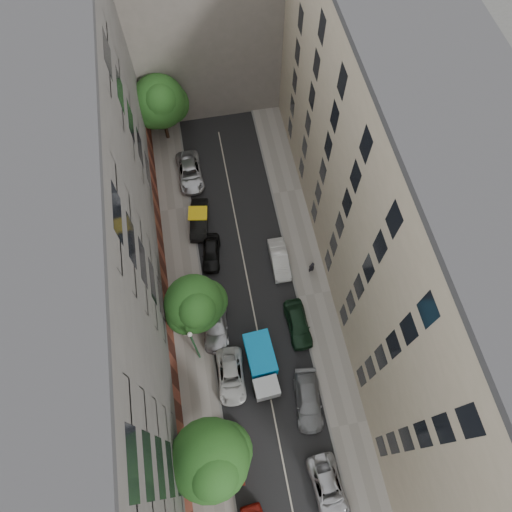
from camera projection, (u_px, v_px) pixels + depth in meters
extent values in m
plane|color=#4C4C49|center=(252.00, 305.00, 39.63)|extent=(120.00, 120.00, 0.00)
cube|color=black|center=(252.00, 305.00, 39.62)|extent=(8.00, 44.00, 0.02)
cube|color=gray|center=(190.00, 316.00, 39.11)|extent=(3.00, 44.00, 0.15)
cube|color=gray|center=(314.00, 294.00, 40.01)|extent=(3.00, 44.00, 0.15)
cube|color=#514F4C|center=(86.00, 282.00, 29.77)|extent=(8.00, 44.00, 20.00)
cube|color=#BCAC92|center=(407.00, 228.00, 31.57)|extent=(8.00, 44.00, 20.00)
cube|color=slate|center=(199.00, 3.00, 43.80)|extent=(18.00, 12.00, 18.00)
cube|color=black|center=(262.00, 368.00, 36.71)|extent=(2.29, 5.20, 0.28)
cube|color=#ADB0B2|center=(266.00, 388.00, 35.17)|extent=(1.97, 1.62, 1.60)
cube|color=#0DA0FA|center=(260.00, 354.00, 36.19)|extent=(2.28, 3.51, 1.70)
cylinder|color=black|center=(255.00, 393.00, 35.96)|extent=(0.26, 0.79, 0.79)
cylinder|color=black|center=(277.00, 388.00, 36.11)|extent=(0.26, 0.79, 0.79)
cylinder|color=black|center=(248.00, 352.00, 37.41)|extent=(0.26, 0.79, 0.79)
cylinder|color=black|center=(269.00, 348.00, 37.55)|extent=(0.26, 0.79, 0.79)
imported|color=#4E170F|center=(234.00, 456.00, 33.68)|extent=(1.85, 4.18, 1.33)
imported|color=silver|center=(231.00, 376.00, 36.29)|extent=(2.45, 4.77, 1.29)
imported|color=silver|center=(216.00, 323.00, 38.14)|extent=(2.53, 5.25, 1.47)
imported|color=black|center=(211.00, 253.00, 41.16)|extent=(2.21, 4.13, 1.34)
imported|color=black|center=(199.00, 220.00, 42.62)|extent=(2.28, 4.68, 1.48)
imported|color=#BCBDC1|center=(190.00, 172.00, 45.07)|extent=(2.44, 5.18, 1.43)
imported|color=#B5B5BA|center=(329.00, 489.00, 32.72)|extent=(2.52, 4.91, 1.33)
imported|color=gray|center=(308.00, 401.00, 35.39)|extent=(2.51, 5.02, 1.40)
imported|color=black|center=(298.00, 324.00, 38.10)|extent=(1.85, 4.43, 1.50)
imported|color=silver|center=(279.00, 259.00, 40.84)|extent=(1.51, 4.21, 1.38)
cylinder|color=#382619|center=(215.00, 462.00, 32.77)|extent=(0.36, 0.36, 2.62)
cylinder|color=#382619|center=(212.00, 461.00, 30.76)|extent=(0.24, 0.24, 1.87)
sphere|color=#254E1A|center=(210.00, 459.00, 29.11)|extent=(5.22, 5.22, 5.22)
sphere|color=#254E1A|center=(223.00, 451.00, 30.17)|extent=(3.92, 3.92, 3.92)
sphere|color=#254E1A|center=(201.00, 470.00, 29.31)|extent=(3.66, 3.66, 3.66)
sphere|color=#254E1A|center=(213.00, 472.00, 27.91)|extent=(3.39, 3.39, 3.39)
cylinder|color=#382619|center=(200.00, 320.00, 37.56)|extent=(0.36, 0.36, 2.51)
cylinder|color=#382619|center=(197.00, 312.00, 35.63)|extent=(0.24, 0.24, 1.79)
sphere|color=#254E1A|center=(194.00, 304.00, 34.06)|extent=(4.50, 4.50, 4.50)
sphere|color=#254E1A|center=(206.00, 301.00, 35.08)|extent=(3.38, 3.38, 3.38)
sphere|color=#254E1A|center=(186.00, 314.00, 34.24)|extent=(3.15, 3.15, 3.15)
sphere|color=#254E1A|center=(196.00, 309.00, 32.90)|extent=(2.93, 2.93, 2.93)
cylinder|color=#382619|center=(166.00, 129.00, 46.71)|extent=(0.36, 0.36, 2.41)
cylinder|color=#382619|center=(162.00, 114.00, 44.86)|extent=(0.24, 0.24, 1.72)
sphere|color=#254E1A|center=(159.00, 102.00, 43.35)|extent=(5.11, 5.11, 5.11)
sphere|color=#254E1A|center=(170.00, 104.00, 44.34)|extent=(3.84, 3.84, 3.84)
sphere|color=#254E1A|center=(153.00, 110.00, 43.51)|extent=(3.58, 3.58, 3.58)
sphere|color=#254E1A|center=(160.00, 100.00, 42.22)|extent=(3.32, 3.32, 3.32)
cylinder|color=#1A5C2B|center=(195.00, 347.00, 34.63)|extent=(0.14, 0.14, 6.33)
sphere|color=silver|center=(190.00, 334.00, 31.70)|extent=(0.36, 0.36, 0.36)
imported|color=black|center=(312.00, 267.00, 40.21)|extent=(0.66, 0.52, 1.59)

